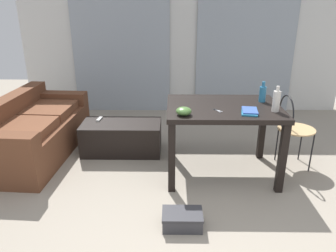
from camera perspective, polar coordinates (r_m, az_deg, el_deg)
ground_plane at (r=3.72m, az=3.39°, el=-7.83°), size 8.94×8.94×0.00m
wall_back at (r=5.55m, az=2.66°, el=15.03°), size 5.32×0.10×2.42m
curtains at (r=5.48m, az=2.67°, el=13.86°), size 3.63×0.03×2.21m
couch at (r=4.31m, az=-22.63°, el=-0.95°), size 0.91×1.79×0.72m
coffee_table at (r=4.13m, az=-8.10°, el=-1.98°), size 0.97×0.49×0.39m
craft_table at (r=3.46m, az=9.65°, el=1.77°), size 1.18×0.86×0.78m
wire_chair at (r=3.87m, az=20.82°, el=0.45°), size 0.41×0.41×0.85m
bottle_near at (r=3.64m, az=16.26°, el=5.49°), size 0.07×0.07×0.22m
bottle_far at (r=3.35m, az=18.47°, el=4.21°), size 0.07×0.07×0.26m
bowl at (r=3.09m, az=2.79°, el=2.62°), size 0.15×0.15×0.08m
book_stack at (r=3.27m, az=14.11°, el=2.57°), size 0.20×0.30×0.03m
scissors at (r=3.27m, az=8.50°, el=2.78°), size 0.09×0.11×0.00m
tv_remote_primary at (r=4.21m, az=-11.94°, el=1.19°), size 0.06×0.15×0.02m
shoebox at (r=2.87m, az=2.52°, el=-16.04°), size 0.34×0.23×0.14m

